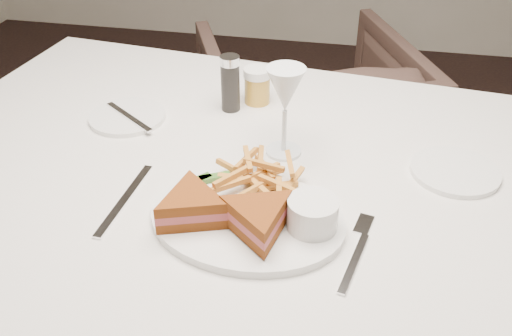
{
  "coord_description": "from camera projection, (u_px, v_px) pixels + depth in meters",
  "views": [
    {
      "loc": [
        -0.12,
        -0.84,
        1.35
      ],
      "look_at": [
        -0.27,
        -0.06,
        0.8
      ],
      "focal_mm": 40.0,
      "sensor_mm": 36.0,
      "label": 1
    }
  ],
  "objects": [
    {
      "name": "chair_far",
      "position": [
        307.0,
        119.0,
        2.02
      ],
      "size": [
        0.88,
        0.86,
        0.7
      ],
      "primitive_type": "imported",
      "rotation": [
        0.0,
        0.0,
        3.55
      ],
      "color": "#47322B",
      "rests_on": "ground"
    },
    {
      "name": "table",
      "position": [
        260.0,
        315.0,
        1.25
      ],
      "size": [
        1.53,
        1.11,
        0.75
      ],
      "primitive_type": "cube",
      "rotation": [
        0.0,
        0.0,
        -0.11
      ],
      "color": "silver",
      "rests_on": "ground"
    },
    {
      "name": "table_setting",
      "position": [
        257.0,
        173.0,
        0.98
      ],
      "size": [
        0.82,
        0.67,
        0.18
      ],
      "color": "white",
      "rests_on": "table"
    }
  ]
}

